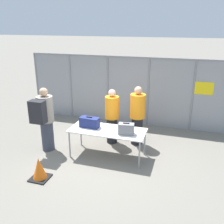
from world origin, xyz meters
TOP-DOWN VIEW (x-y plane):
  - ground_plane at (0.00, 0.00)m, footprint 120.00×120.00m
  - fence_section at (0.02, 2.50)m, footprint 7.28×0.07m
  - inspection_table at (0.09, 0.01)m, footprint 2.00×0.85m
  - suitcase_navy at (-0.42, 0.05)m, footprint 0.53×0.27m
  - suitcase_grey at (0.62, -0.09)m, footprint 0.41×0.25m
  - traveler_hooded at (-1.63, -0.21)m, footprint 0.45×0.69m
  - security_worker_near at (-0.04, 0.83)m, footprint 0.41×0.41m
  - security_worker_far at (0.68, 0.97)m, footprint 0.43×0.43m
  - utility_trailer at (0.66, 5.24)m, footprint 3.96×2.14m
  - traffic_cone at (-1.07, -1.46)m, footprint 0.42×0.42m

SIDE VIEW (x-z plane):
  - ground_plane at x=0.00m, z-range 0.00..0.00m
  - traffic_cone at x=-1.07m, z-range -0.02..0.51m
  - utility_trailer at x=0.66m, z-range 0.06..0.72m
  - inspection_table at x=0.09m, z-range 0.33..1.10m
  - security_worker_near at x=-0.04m, z-range 0.03..1.67m
  - suitcase_navy at x=-0.42m, z-range 0.75..1.05m
  - security_worker_far at x=0.68m, z-range 0.03..1.78m
  - suitcase_grey at x=0.62m, z-range 0.75..1.06m
  - traveler_hooded at x=-1.63m, z-range 0.09..1.89m
  - fence_section at x=0.02m, z-range 0.05..2.41m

